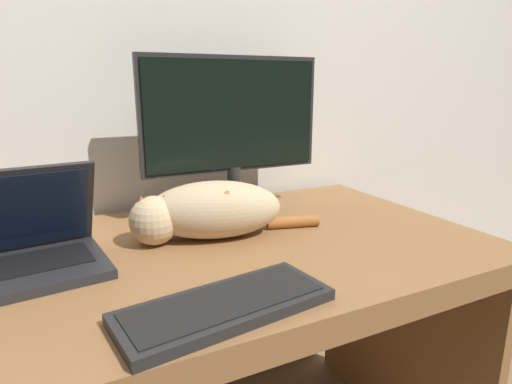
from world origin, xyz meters
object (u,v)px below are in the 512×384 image
(monitor, at_px, (233,128))
(external_keyboard, at_px, (225,306))
(cat, at_px, (207,210))
(laptop, at_px, (26,251))

(monitor, height_order, external_keyboard, monitor)
(monitor, bearing_deg, cat, -130.33)
(monitor, xyz_separation_m, cat, (-0.15, -0.18, -0.18))
(monitor, bearing_deg, external_keyboard, -115.27)
(laptop, height_order, external_keyboard, laptop)
(monitor, relative_size, cat, 1.10)
(laptop, bearing_deg, monitor, 13.91)
(cat, bearing_deg, monitor, 64.47)
(cat, bearing_deg, external_keyboard, -90.99)
(laptop, bearing_deg, cat, -2.66)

